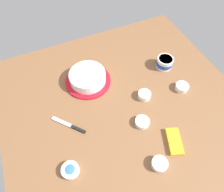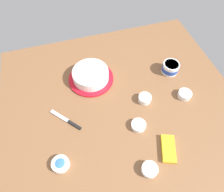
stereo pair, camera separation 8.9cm
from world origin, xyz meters
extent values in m
plane|color=brown|center=(0.00, 0.00, 0.00)|extent=(1.54, 1.54, 0.00)
cylinder|color=red|center=(0.31, 0.15, 0.01)|extent=(0.32, 0.32, 0.01)
cylinder|color=brown|center=(0.31, 0.15, 0.04)|extent=(0.23, 0.23, 0.05)
cylinder|color=white|center=(0.31, 0.15, 0.05)|extent=(0.25, 0.25, 0.06)
ellipsoid|color=white|center=(0.31, 0.15, 0.08)|extent=(0.25, 0.25, 0.02)
cylinder|color=white|center=(0.22, -0.42, 0.04)|extent=(0.12, 0.12, 0.08)
cylinder|color=#2347B2|center=(0.22, -0.42, 0.04)|extent=(0.12, 0.12, 0.04)
cylinder|color=white|center=(0.22, -0.42, 0.07)|extent=(0.10, 0.10, 0.01)
cube|color=silver|center=(0.08, 0.40, 0.01)|extent=(0.12, 0.11, 0.00)
cube|color=black|center=(-0.01, 0.32, 0.01)|extent=(0.08, 0.08, 0.01)
cylinder|color=white|center=(-0.22, 0.44, 0.02)|extent=(0.09, 0.09, 0.03)
cylinder|color=blue|center=(-0.22, 0.44, 0.02)|extent=(0.08, 0.08, 0.01)
ellipsoid|color=blue|center=(-0.22, 0.44, 0.03)|extent=(0.07, 0.07, 0.02)
cylinder|color=white|center=(-0.01, -0.42, 0.02)|extent=(0.09, 0.09, 0.04)
cylinder|color=#B251C6|center=(-0.01, -0.42, 0.02)|extent=(0.07, 0.07, 0.01)
ellipsoid|color=#B251C6|center=(-0.01, -0.42, 0.03)|extent=(0.06, 0.06, 0.02)
cylinder|color=white|center=(0.04, -0.15, 0.02)|extent=(0.08, 0.08, 0.04)
cylinder|color=pink|center=(0.04, -0.15, 0.02)|extent=(0.07, 0.07, 0.01)
ellipsoid|color=pink|center=(0.04, -0.15, 0.03)|extent=(0.06, 0.06, 0.02)
cylinder|color=white|center=(-0.38, -0.01, 0.02)|extent=(0.09, 0.09, 0.04)
cylinder|color=yellow|center=(-0.38, -0.01, 0.02)|extent=(0.07, 0.07, 0.01)
ellipsoid|color=yellow|center=(-0.38, -0.01, 0.02)|extent=(0.06, 0.06, 0.02)
cylinder|color=white|center=(-0.13, -0.05, 0.02)|extent=(0.09, 0.09, 0.03)
cylinder|color=orange|center=(-0.13, -0.05, 0.02)|extent=(0.07, 0.07, 0.01)
ellipsoid|color=orange|center=(-0.13, -0.05, 0.02)|extent=(0.06, 0.06, 0.02)
cube|color=yellow|center=(-0.31, -0.16, 0.01)|extent=(0.17, 0.12, 0.02)
camera|label=1|loc=(-0.53, 0.33, 1.09)|focal=31.17mm
camera|label=2|loc=(-0.56, 0.25, 1.09)|focal=31.17mm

